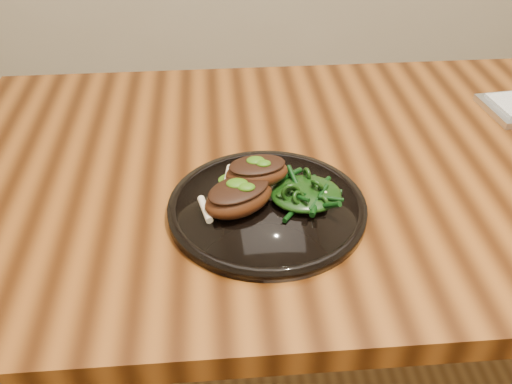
# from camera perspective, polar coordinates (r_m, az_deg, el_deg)

# --- Properties ---
(desk) EXTENTS (1.60, 0.80, 0.75)m
(desk) POSITION_cam_1_polar(r_m,az_deg,el_deg) (1.08, 14.19, -0.28)
(desk) COLOR #361806
(desk) RESTS_ON ground
(plate) EXTENTS (0.30, 0.30, 0.02)m
(plate) POSITION_cam_1_polar(r_m,az_deg,el_deg) (0.87, 1.12, -1.56)
(plate) COLOR black
(plate) RESTS_ON desk
(lamb_chop_front) EXTENTS (0.13, 0.12, 0.05)m
(lamb_chop_front) POSITION_cam_1_polar(r_m,az_deg,el_deg) (0.84, -1.77, -0.43)
(lamb_chop_front) COLOR #47200D
(lamb_chop_front) RESTS_ON plate
(lamb_chop_back) EXTENTS (0.11, 0.08, 0.04)m
(lamb_chop_back) POSITION_cam_1_polar(r_m,az_deg,el_deg) (0.86, 0.06, 2.08)
(lamb_chop_back) COLOR #47200D
(lamb_chop_back) RESTS_ON plate
(herb_smear) EXTENTS (0.07, 0.05, 0.00)m
(herb_smear) POSITION_cam_1_polar(r_m,az_deg,el_deg) (0.91, -1.64, 1.28)
(herb_smear) COLOR #1F4B08
(herb_smear) RESTS_ON plate
(greens_heap) EXTENTS (0.11, 0.10, 0.04)m
(greens_heap) POSITION_cam_1_polar(r_m,az_deg,el_deg) (0.86, 5.02, 0.22)
(greens_heap) COLOR black
(greens_heap) RESTS_ON plate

